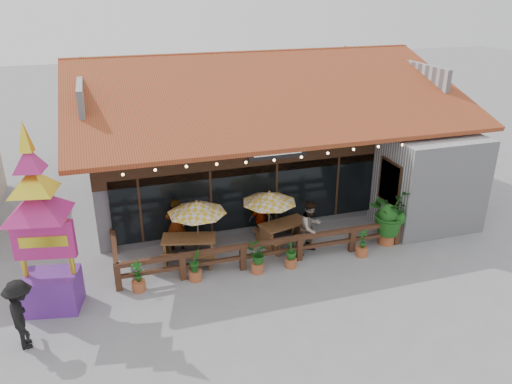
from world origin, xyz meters
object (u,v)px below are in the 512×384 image
object	(u,v)px
picnic_table_right	(284,230)
tropical_plant	(389,213)
thai_sign_tower	(38,208)
pedestrian	(22,314)
picnic_table_left	(189,245)
umbrella_right	(269,198)
umbrella_left	(197,208)

from	to	relation	value
picnic_table_right	tropical_plant	distance (m)	3.80
thai_sign_tower	pedestrian	xyz separation A→B (m)	(-0.62, -1.56, -2.22)
thai_sign_tower	picnic_table_right	bearing A→B (deg)	11.81
picnic_table_right	pedestrian	bearing A→B (deg)	-159.19
picnic_table_left	tropical_plant	size ratio (longest dim) A/B	1.00
umbrella_right	thai_sign_tower	distance (m)	7.56
umbrella_left	pedestrian	bearing A→B (deg)	-148.58
picnic_table_right	picnic_table_left	bearing A→B (deg)	-177.91
picnic_table_left	tropical_plant	bearing A→B (deg)	-7.94
umbrella_left	pedestrian	distance (m)	6.18
picnic_table_right	umbrella_right	bearing A→B (deg)	161.59
picnic_table_right	thai_sign_tower	size ratio (longest dim) A/B	0.34
pedestrian	umbrella_right	bearing A→B (deg)	-77.87
umbrella_right	picnic_table_left	xyz separation A→B (m)	(-2.96, -0.30, -1.24)
thai_sign_tower	tropical_plant	bearing A→B (deg)	2.57
pedestrian	tropical_plant	bearing A→B (deg)	-91.19
umbrella_left	tropical_plant	world-z (taller)	umbrella_left
tropical_plant	pedestrian	xyz separation A→B (m)	(-11.92, -2.06, -0.24)
umbrella_right	picnic_table_right	world-z (taller)	umbrella_right
umbrella_left	picnic_table_right	size ratio (longest dim) A/B	1.29
umbrella_right	picnic_table_left	size ratio (longest dim) A/B	1.01
tropical_plant	pedestrian	bearing A→B (deg)	-170.18
umbrella_left	umbrella_right	world-z (taller)	umbrella_left
umbrella_right	picnic_table_right	distance (m)	1.37
thai_sign_tower	pedestrian	distance (m)	2.78
umbrella_right	pedestrian	size ratio (longest dim) A/B	1.11
umbrella_right	thai_sign_tower	bearing A→B (deg)	-166.07
picnic_table_right	pedestrian	distance (m)	8.94
picnic_table_right	tropical_plant	size ratio (longest dim) A/B	0.97
umbrella_right	tropical_plant	xyz separation A→B (m)	(4.09, -1.28, -0.60)
umbrella_left	picnic_table_left	distance (m)	1.33
umbrella_left	tropical_plant	xyz separation A→B (m)	(6.71, -1.12, -0.64)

